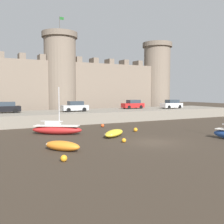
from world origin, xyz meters
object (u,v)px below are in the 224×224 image
at_px(rowboat_foreground_centre, 114,133).
at_px(rowboat_midflat_right, 62,146).
at_px(car_quay_east, 6,108).
at_px(car_quay_centre_west, 172,104).
at_px(car_quay_west, 133,104).
at_px(car_quay_centre_east, 75,107).
at_px(mooring_buoy_mid_mud, 103,126).
at_px(mooring_buoy_near_channel, 136,130).
at_px(mooring_buoy_near_shore, 124,140).
at_px(sailboat_foreground_right, 57,129).
at_px(mooring_buoy_off_centre, 64,158).

xyz_separation_m(rowboat_foreground_centre, rowboat_midflat_right, (-6.78, -4.16, 0.05)).
bearing_deg(car_quay_east, car_quay_centre_west, -4.86).
distance_m(rowboat_foreground_centre, car_quay_west, 21.51).
relative_size(rowboat_foreground_centre, car_quay_centre_east, 0.93).
height_order(rowboat_foreground_centre, car_quay_centre_east, car_quay_centre_east).
xyz_separation_m(rowboat_foreground_centre, car_quay_centre_east, (0.87, 14.89, 2.05)).
bearing_deg(car_quay_west, mooring_buoy_mid_mud, -137.40).
bearing_deg(mooring_buoy_near_channel, mooring_buoy_near_shore, -131.20).
bearing_deg(mooring_buoy_near_shore, mooring_buoy_near_channel, 48.80).
bearing_deg(mooring_buoy_near_shore, rowboat_midflat_right, -173.08).
height_order(rowboat_foreground_centre, mooring_buoy_mid_mud, rowboat_foreground_centre).
bearing_deg(car_quay_east, rowboat_foreground_centre, -61.70).
bearing_deg(rowboat_foreground_centre, car_quay_east, 118.30).
relative_size(sailboat_foreground_right, mooring_buoy_mid_mud, 12.21).
distance_m(mooring_buoy_off_centre, car_quay_centre_west, 34.95).
distance_m(rowboat_midflat_right, car_quay_centre_west, 32.31).
height_order(sailboat_foreground_right, rowboat_foreground_centre, sailboat_foreground_right).
bearing_deg(sailboat_foreground_right, car_quay_west, 36.15).
relative_size(sailboat_foreground_right, car_quay_centre_east, 1.33).
relative_size(rowboat_foreground_centre, rowboat_midflat_right, 1.22).
bearing_deg(car_quay_west, mooring_buoy_off_centre, -129.89).
bearing_deg(car_quay_centre_east, mooring_buoy_near_channel, -77.61).
height_order(mooring_buoy_near_shore, car_quay_west, car_quay_west).
relative_size(sailboat_foreground_right, mooring_buoy_near_channel, 11.43).
bearing_deg(car_quay_east, mooring_buoy_near_shore, -67.76).
distance_m(rowboat_midflat_right, mooring_buoy_off_centre, 3.38).
distance_m(mooring_buoy_mid_mud, car_quay_centre_west, 19.19).
height_order(car_quay_centre_west, car_quay_east, same).
bearing_deg(rowboat_midflat_right, car_quay_centre_east, 68.10).
xyz_separation_m(rowboat_midflat_right, mooring_buoy_off_centre, (-0.86, -3.26, -0.18)).
height_order(rowboat_foreground_centre, car_quay_centre_west, car_quay_centre_west).
bearing_deg(rowboat_midflat_right, mooring_buoy_mid_mud, 52.09).
bearing_deg(sailboat_foreground_right, car_quay_centre_west, 22.60).
bearing_deg(car_quay_centre_east, car_quay_west, 10.48).
relative_size(car_quay_centre_east, car_quay_east, 1.00).
relative_size(mooring_buoy_mid_mud, car_quay_east, 0.11).
height_order(mooring_buoy_off_centre, car_quay_east, car_quay_east).
bearing_deg(car_quay_east, rowboat_midflat_right, -83.89).
relative_size(rowboat_foreground_centre, mooring_buoy_mid_mud, 8.48).
bearing_deg(car_quay_west, car_quay_centre_east, -169.52).
relative_size(sailboat_foreground_right, mooring_buoy_near_shore, 13.58).
relative_size(mooring_buoy_off_centre, car_quay_centre_east, 0.11).
height_order(mooring_buoy_off_centre, car_quay_centre_east, car_quay_centre_east).
bearing_deg(car_quay_west, car_quay_east, -179.08).
relative_size(rowboat_midflat_right, mooring_buoy_near_shore, 7.71).
distance_m(sailboat_foreground_right, car_quay_west, 22.20).
bearing_deg(car_quay_east, mooring_buoy_off_centre, -86.73).
distance_m(mooring_buoy_off_centre, car_quay_east, 24.31).
height_order(car_quay_centre_east, car_quay_east, same).
xyz_separation_m(sailboat_foreground_right, car_quay_centre_east, (5.87, 10.83, 1.82)).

